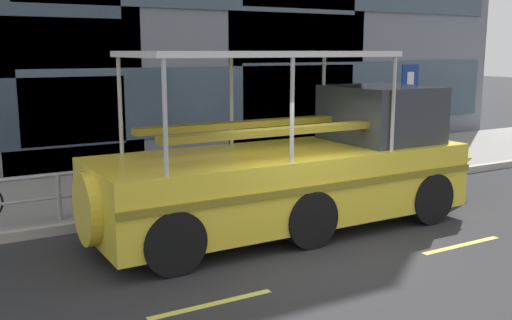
{
  "coord_description": "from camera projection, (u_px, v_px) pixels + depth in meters",
  "views": [
    {
      "loc": [
        -5.6,
        -7.72,
        3.32
      ],
      "look_at": [
        -0.13,
        1.68,
        1.3
      ],
      "focal_mm": 41.5,
      "sensor_mm": 36.0,
      "label": 1
    }
  ],
  "objects": [
    {
      "name": "ground_plane",
      "position": [
        313.0,
        251.0,
        9.93
      ],
      "size": [
        120.0,
        120.0,
        0.0
      ],
      "primitive_type": "plane",
      "color": "#2B2B2D"
    },
    {
      "name": "pedestrian_near_bow",
      "position": [
        328.0,
        139.0,
        14.88
      ],
      "size": [
        0.21,
        0.44,
        1.55
      ],
      "color": "#47423D",
      "rests_on": "sidewalk"
    },
    {
      "name": "curb_guardrail",
      "position": [
        215.0,
        170.0,
        12.67
      ],
      "size": [
        11.0,
        0.09,
        0.89
      ],
      "color": "#9EA0A8",
      "rests_on": "sidewalk"
    },
    {
      "name": "parking_sign",
      "position": [
        408.0,
        97.0,
        16.13
      ],
      "size": [
        0.6,
        0.12,
        2.77
      ],
      "color": "#4C4F54",
      "rests_on": "sidewalk"
    },
    {
      "name": "curb_edge",
      "position": [
        227.0,
        205.0,
        12.56
      ],
      "size": [
        32.0,
        0.18,
        0.18
      ],
      "primitive_type": "cube",
      "color": "#B2ADA3",
      "rests_on": "ground_plane"
    },
    {
      "name": "sidewalk",
      "position": [
        181.0,
        183.0,
        14.68
      ],
      "size": [
        32.0,
        4.8,
        0.18
      ],
      "primitive_type": "cube",
      "color": "gray",
      "rests_on": "ground_plane"
    },
    {
      "name": "duck_tour_boat",
      "position": [
        307.0,
        169.0,
        11.2
      ],
      "size": [
        8.88,
        2.47,
        3.31
      ],
      "color": "yellow",
      "rests_on": "ground_plane"
    },
    {
      "name": "lane_centreline",
      "position": [
        353.0,
        271.0,
        9.04
      ],
      "size": [
        25.8,
        0.12,
        0.01
      ],
      "color": "#DBD64C",
      "rests_on": "ground_plane"
    }
  ]
}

